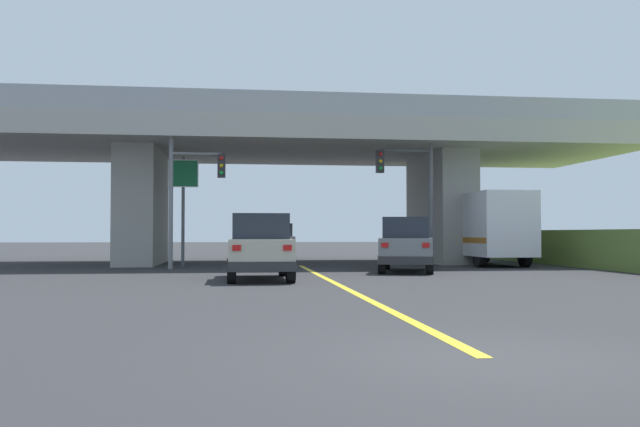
{
  "coord_description": "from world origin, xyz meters",
  "views": [
    {
      "loc": [
        -2.84,
        -7.45,
        1.43
      ],
      "look_at": [
        0.2,
        16.89,
        2.16
      ],
      "focal_mm": 37.82,
      "sensor_mm": 36.0,
      "label": 1
    }
  ],
  "objects_px": {
    "traffic_signal_farside": "(189,186)",
    "highway_sign": "(183,187)",
    "suv_lead": "(260,247)",
    "suv_crossing": "(407,245)",
    "semi_truck_distant": "(271,232)",
    "sedan_oncoming": "(277,240)",
    "box_truck": "(485,228)",
    "traffic_signal_nearside": "(414,183)"
  },
  "relations": [
    {
      "from": "traffic_signal_farside",
      "to": "suv_crossing",
      "type": "bearing_deg",
      "value": -20.61
    },
    {
      "from": "suv_lead",
      "to": "traffic_signal_nearside",
      "type": "distance_m",
      "value": 10.1
    },
    {
      "from": "suv_crossing",
      "to": "sedan_oncoming",
      "type": "xyz_separation_m",
      "value": [
        -3.87,
        16.28,
        0.0
      ]
    },
    {
      "from": "suv_crossing",
      "to": "box_truck",
      "type": "distance_m",
      "value": 6.92
    },
    {
      "from": "sedan_oncoming",
      "to": "traffic_signal_nearside",
      "type": "xyz_separation_m",
      "value": [
        5.07,
        -12.86,
        2.58
      ]
    },
    {
      "from": "suv_crossing",
      "to": "traffic_signal_nearside",
      "type": "relative_size",
      "value": 0.8
    },
    {
      "from": "suv_crossing",
      "to": "semi_truck_distant",
      "type": "distance_m",
      "value": 35.28
    },
    {
      "from": "suv_lead",
      "to": "sedan_oncoming",
      "type": "height_order",
      "value": "same"
    },
    {
      "from": "suv_crossing",
      "to": "sedan_oncoming",
      "type": "relative_size",
      "value": 1.0
    },
    {
      "from": "traffic_signal_farside",
      "to": "traffic_signal_nearside",
      "type": "bearing_deg",
      "value": 2.04
    },
    {
      "from": "suv_lead",
      "to": "suv_crossing",
      "type": "distance_m",
      "value": 6.65
    },
    {
      "from": "suv_lead",
      "to": "sedan_oncoming",
      "type": "xyz_separation_m",
      "value": [
        1.72,
        19.88,
        0.0
      ]
    },
    {
      "from": "box_truck",
      "to": "semi_truck_distant",
      "type": "distance_m",
      "value": 31.37
    },
    {
      "from": "sedan_oncoming",
      "to": "highway_sign",
      "type": "bearing_deg",
      "value": -113.07
    },
    {
      "from": "suv_crossing",
      "to": "sedan_oncoming",
      "type": "height_order",
      "value": "same"
    },
    {
      "from": "box_truck",
      "to": "traffic_signal_nearside",
      "type": "height_order",
      "value": "traffic_signal_nearside"
    },
    {
      "from": "traffic_signal_farside",
      "to": "highway_sign",
      "type": "height_order",
      "value": "traffic_signal_farside"
    },
    {
      "from": "box_truck",
      "to": "sedan_oncoming",
      "type": "distance_m",
      "value": 14.45
    },
    {
      "from": "traffic_signal_farside",
      "to": "highway_sign",
      "type": "xyz_separation_m",
      "value": [
        -0.4,
        2.09,
        0.1
      ]
    },
    {
      "from": "sedan_oncoming",
      "to": "traffic_signal_farside",
      "type": "distance_m",
      "value": 14.09
    },
    {
      "from": "suv_lead",
      "to": "box_truck",
      "type": "bearing_deg",
      "value": 38.74
    },
    {
      "from": "suv_crossing",
      "to": "semi_truck_distant",
      "type": "bearing_deg",
      "value": 110.87
    },
    {
      "from": "box_truck",
      "to": "sedan_oncoming",
      "type": "relative_size",
      "value": 1.49
    },
    {
      "from": "traffic_signal_farside",
      "to": "box_truck",
      "type": "bearing_deg",
      "value": 7.59
    },
    {
      "from": "suv_lead",
      "to": "traffic_signal_nearside",
      "type": "height_order",
      "value": "traffic_signal_nearside"
    },
    {
      "from": "traffic_signal_nearside",
      "to": "highway_sign",
      "type": "xyz_separation_m",
      "value": [
        -9.8,
        1.75,
        -0.13
      ]
    },
    {
      "from": "suv_lead",
      "to": "suv_crossing",
      "type": "bearing_deg",
      "value": 32.76
    },
    {
      "from": "suv_crossing",
      "to": "traffic_signal_farside",
      "type": "distance_m",
      "value": 9.07
    },
    {
      "from": "suv_lead",
      "to": "sedan_oncoming",
      "type": "distance_m",
      "value": 19.95
    },
    {
      "from": "traffic_signal_nearside",
      "to": "semi_truck_distant",
      "type": "relative_size",
      "value": 0.84
    },
    {
      "from": "semi_truck_distant",
      "to": "box_truck",
      "type": "bearing_deg",
      "value": -75.03
    },
    {
      "from": "suv_crossing",
      "to": "traffic_signal_farside",
      "type": "relative_size",
      "value": 0.86
    },
    {
      "from": "suv_crossing",
      "to": "highway_sign",
      "type": "xyz_separation_m",
      "value": [
        -8.6,
        5.17,
        2.45
      ]
    },
    {
      "from": "suv_crossing",
      "to": "highway_sign",
      "type": "height_order",
      "value": "highway_sign"
    },
    {
      "from": "suv_crossing",
      "to": "traffic_signal_nearside",
      "type": "bearing_deg",
      "value": 86.34
    },
    {
      "from": "sedan_oncoming",
      "to": "traffic_signal_nearside",
      "type": "bearing_deg",
      "value": -68.5
    },
    {
      "from": "traffic_signal_farside",
      "to": "semi_truck_distant",
      "type": "bearing_deg",
      "value": 81.13
    },
    {
      "from": "sedan_oncoming",
      "to": "semi_truck_distant",
      "type": "height_order",
      "value": "semi_truck_distant"
    },
    {
      "from": "suv_lead",
      "to": "box_truck",
      "type": "relative_size",
      "value": 0.63
    },
    {
      "from": "highway_sign",
      "to": "semi_truck_distant",
      "type": "relative_size",
      "value": 0.69
    },
    {
      "from": "suv_crossing",
      "to": "traffic_signal_farside",
      "type": "height_order",
      "value": "traffic_signal_farside"
    },
    {
      "from": "semi_truck_distant",
      "to": "suv_lead",
      "type": "bearing_deg",
      "value": -93.54
    }
  ]
}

